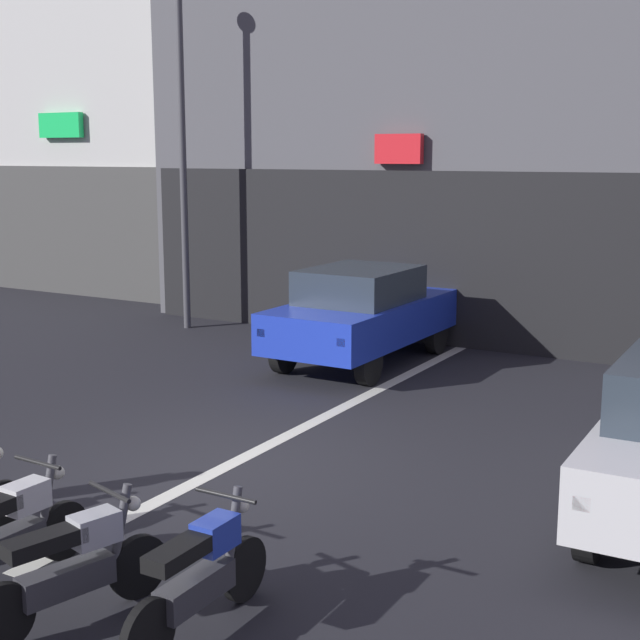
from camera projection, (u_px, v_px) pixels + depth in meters
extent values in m
plane|color=#232328|center=(222.00, 469.00, 10.05)|extent=(120.00, 120.00, 0.00)
cube|color=silver|center=(431.00, 363.00, 15.15)|extent=(0.20, 18.00, 0.01)
cube|color=silver|center=(179.00, 54.00, 24.54)|extent=(8.63, 7.77, 12.44)
cube|color=#454543|center=(83.00, 232.00, 22.04)|extent=(8.29, 0.10, 3.20)
cube|color=#1EE566|center=(61.00, 125.00, 21.75)|extent=(1.35, 0.16, 0.60)
cube|color=black|center=(377.00, 255.00, 16.94)|extent=(10.40, 0.10, 3.20)
cube|color=red|center=(399.00, 149.00, 16.29)|extent=(0.92, 0.16, 0.54)
cylinder|color=black|center=(359.00, 327.00, 16.60)|extent=(0.19, 0.64, 0.64)
cylinder|color=black|center=(436.00, 336.00, 15.82)|extent=(0.19, 0.64, 0.64)
cylinder|color=black|center=(284.00, 354.00, 14.40)|extent=(0.19, 0.64, 0.64)
cylinder|color=black|center=(369.00, 365.00, 13.62)|extent=(0.19, 0.64, 0.64)
cube|color=#1E38BF|center=(364.00, 319.00, 15.03)|extent=(1.80, 4.12, 0.66)
cube|color=#2D3842|center=(360.00, 285.00, 14.79)|extent=(1.57, 1.98, 0.56)
cube|color=red|center=(262.00, 333.00, 13.67)|extent=(0.14, 0.06, 0.12)
cube|color=red|center=(342.00, 342.00, 12.96)|extent=(0.14, 0.06, 0.12)
cylinder|color=black|center=(590.00, 526.00, 7.74)|extent=(0.19, 0.64, 0.64)
cube|color=red|center=(582.00, 503.00, 6.99)|extent=(0.14, 0.06, 0.12)
cylinder|color=#47474C|center=(183.00, 166.00, 17.63)|extent=(0.14, 0.14, 6.55)
cylinder|color=black|center=(3.00, 508.00, 8.28)|extent=(0.13, 0.52, 0.52)
cylinder|color=black|center=(63.00, 530.00, 7.78)|extent=(0.09, 0.52, 0.52)
cube|color=#38383D|center=(3.00, 545.00, 7.24)|extent=(0.23, 0.74, 0.22)
cube|color=silver|center=(26.00, 496.00, 7.39)|extent=(0.23, 0.37, 0.24)
cylinder|color=#4C4C51|center=(47.00, 496.00, 7.59)|extent=(0.08, 0.24, 0.70)
cylinder|color=black|center=(37.00, 462.00, 7.46)|extent=(0.55, 0.06, 0.04)
sphere|color=silver|center=(58.00, 473.00, 7.66)|extent=(0.12, 0.12, 0.12)
cylinder|color=black|center=(138.00, 567.00, 7.10)|extent=(0.21, 0.52, 0.52)
cylinder|color=black|center=(0.00, 619.00, 6.30)|extent=(0.21, 0.52, 0.52)
cube|color=#38383D|center=(66.00, 580.00, 6.64)|extent=(0.39, 0.76, 0.22)
cube|color=black|center=(44.00, 542.00, 6.47)|extent=(0.37, 0.64, 0.12)
cube|color=#B2B5BA|center=(95.00, 528.00, 6.76)|extent=(0.31, 0.41, 0.24)
cylinder|color=#4C4C51|center=(120.00, 528.00, 6.92)|extent=(0.13, 0.25, 0.70)
cylinder|color=black|center=(109.00, 492.00, 6.81)|extent=(0.54, 0.18, 0.04)
sphere|color=silver|center=(133.00, 503.00, 6.98)|extent=(0.12, 0.12, 0.12)
cylinder|color=black|center=(244.00, 569.00, 7.06)|extent=(0.07, 0.52, 0.52)
cylinder|color=black|center=(148.00, 636.00, 6.08)|extent=(0.07, 0.52, 0.52)
cube|color=#38383D|center=(195.00, 589.00, 6.51)|extent=(0.20, 0.74, 0.22)
cube|color=black|center=(180.00, 552.00, 6.31)|extent=(0.22, 0.60, 0.12)
cube|color=#233DB7|center=(215.00, 534.00, 6.66)|extent=(0.22, 0.36, 0.24)
cylinder|color=#4C4C51|center=(233.00, 532.00, 6.86)|extent=(0.07, 0.24, 0.70)
cylinder|color=black|center=(226.00, 496.00, 6.73)|extent=(0.55, 0.04, 0.04)
sphere|color=silver|center=(242.00, 506.00, 6.94)|extent=(0.12, 0.12, 0.12)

